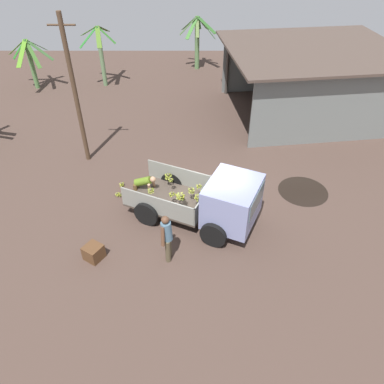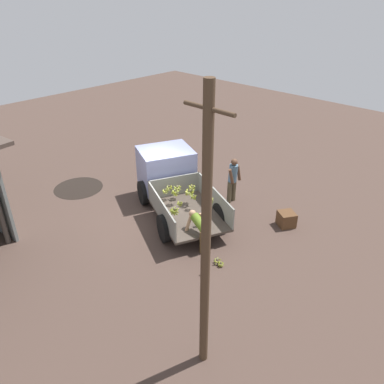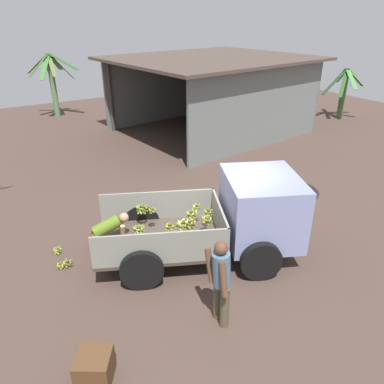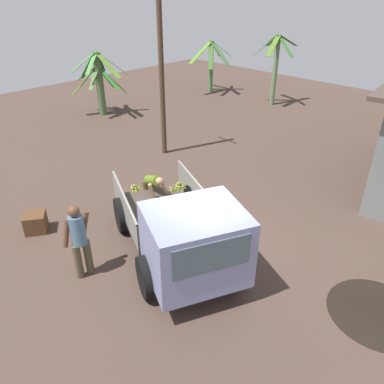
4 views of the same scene
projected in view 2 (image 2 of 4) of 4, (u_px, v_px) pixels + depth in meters
name	position (u px, v px, depth m)	size (l,w,h in m)	color
ground	(160.00, 213.00, 13.35)	(36.00, 36.00, 0.00)	#47362E
mud_patch_0	(78.00, 188.00, 14.98)	(1.92, 1.92, 0.01)	black
cargo_truck	(170.00, 176.00, 13.59)	(4.86, 3.57, 1.91)	#453B32
utility_pole	(206.00, 245.00, 6.69)	(0.99, 0.18, 5.98)	#4A3525
person_foreground_visitor	(233.00, 178.00, 13.59)	(0.37, 0.70, 1.74)	brown
person_worker_loading	(200.00, 228.00, 11.26)	(0.87, 0.64, 1.13)	brown
banana_bunch_on_ground_0	(205.00, 272.00, 10.43)	(0.21, 0.20, 0.19)	brown
banana_bunch_on_ground_1	(217.00, 261.00, 10.86)	(0.23, 0.23, 0.18)	brown
banana_bunch_on_ground_2	(221.00, 264.00, 10.77)	(0.18, 0.18, 0.14)	#433D2C
wooden_crate_0	(286.00, 219.00, 12.52)	(0.52, 0.52, 0.50)	#52341E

